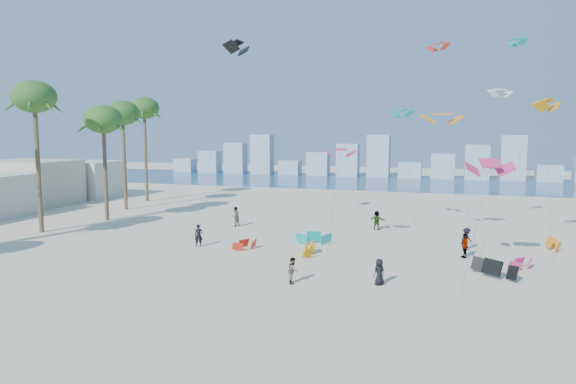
% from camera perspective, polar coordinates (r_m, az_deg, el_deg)
% --- Properties ---
extents(ground, '(220.00, 220.00, 0.00)m').
position_cam_1_polar(ground, '(26.78, -17.03, -13.32)').
color(ground, beige).
rests_on(ground, ground).
extents(ocean, '(220.00, 220.00, 0.00)m').
position_cam_1_polar(ocean, '(94.20, 8.44, 1.19)').
color(ocean, navy).
rests_on(ocean, ground).
extents(kitesurfer_near, '(0.78, 0.69, 1.79)m').
position_cam_1_polar(kitesurfer_near, '(40.94, -9.98, -4.84)').
color(kitesurfer_near, black).
rests_on(kitesurfer_near, ground).
extents(kitesurfer_mid, '(0.78, 0.90, 1.58)m').
position_cam_1_polar(kitesurfer_mid, '(30.88, 0.56, -8.77)').
color(kitesurfer_mid, gray).
rests_on(kitesurfer_mid, ground).
extents(kitesurfers_far, '(34.32, 18.24, 1.89)m').
position_cam_1_polar(kitesurfers_far, '(42.81, 10.91, -4.36)').
color(kitesurfers_far, black).
rests_on(kitesurfers_far, ground).
extents(grounded_kites, '(24.19, 12.56, 1.04)m').
position_cam_1_polar(grounded_kites, '(37.92, 13.22, -6.55)').
color(grounded_kites, red).
rests_on(grounded_kites, ground).
extents(flying_kites, '(33.19, 27.71, 18.56)m').
position_cam_1_polar(flying_kites, '(43.82, 16.29, 10.51)').
color(flying_kites, '#CE2D71').
rests_on(flying_kites, ground).
extents(palm_row, '(8.45, 44.80, 15.36)m').
position_cam_1_polar(palm_row, '(51.50, -27.34, 8.62)').
color(palm_row, brown).
rests_on(palm_row, ground).
extents(distant_skyline, '(85.00, 3.00, 8.40)m').
position_cam_1_polar(distant_skyline, '(104.00, 8.68, 3.41)').
color(distant_skyline, '#9EADBF').
rests_on(distant_skyline, ground).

